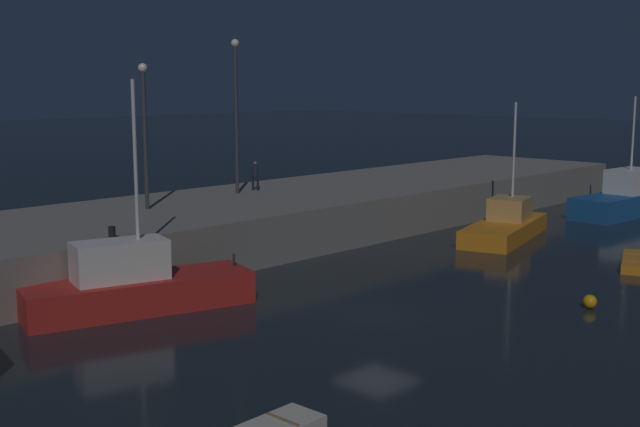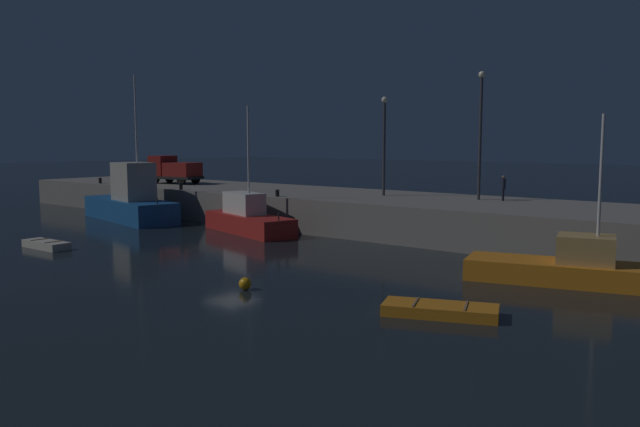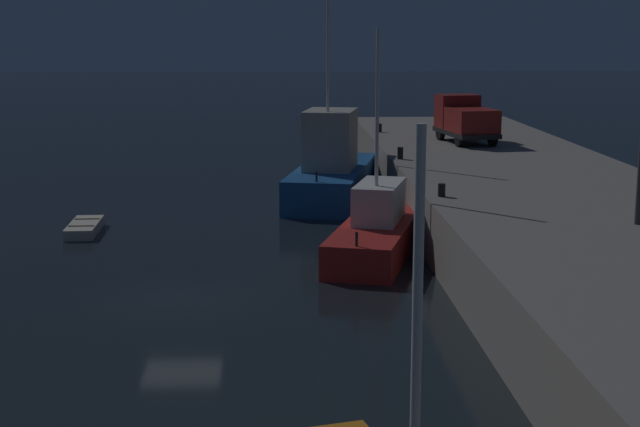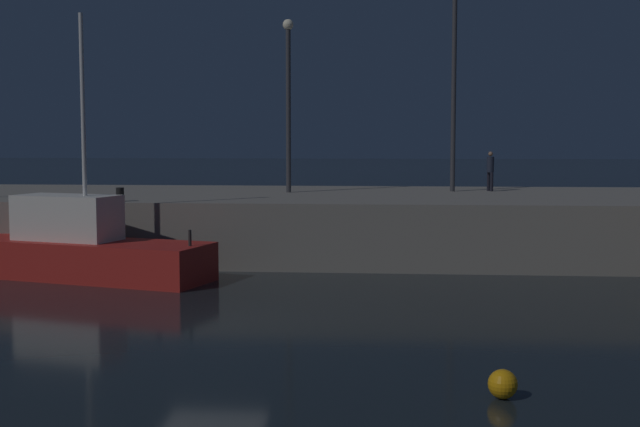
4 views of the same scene
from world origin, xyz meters
TOP-DOWN VIEW (x-y plane):
  - ground_plane at (0.00, 0.00)m, footprint 320.00×320.00m
  - pier_quay at (0.00, 14.04)m, footprint 74.64×10.76m
  - fishing_trawler_red at (-17.78, 5.94)m, footprint 11.38×5.49m
  - fishing_boat_white at (16.42, 4.63)m, footprint 8.65×4.69m
  - fishing_boat_orange at (-5.78, 6.94)m, footprint 8.82×4.73m
  - dinghy_orange_near at (-10.27, -5.04)m, footprint 3.40×1.28m
  - rowboat_white_mid at (14.61, -3.59)m, footprint 4.33×2.93m
  - mooring_buoy_near at (6.30, -5.15)m, footprint 0.53×0.53m
  - lamp_post_west at (0.14, 14.70)m, footprint 0.44×0.44m
  - lamp_post_east at (6.87, 15.90)m, footprint 0.44×0.44m
  - utility_truck at (-21.97, 13.52)m, footprint 5.28×2.91m
  - dockworker at (8.46, 16.18)m, footprint 0.38×0.42m
  - bollard_west at (-27.49, 9.41)m, footprint 0.28×0.28m
  - bollard_central at (-5.19, 9.29)m, footprint 0.28×0.28m
  - bollard_east at (-15.50, 9.10)m, footprint 0.28×0.28m

SIDE VIEW (x-z plane):
  - ground_plane at x=0.00m, z-range 0.00..0.00m
  - rowboat_white_mid at x=14.61m, z-range -0.02..0.43m
  - dinghy_orange_near at x=-10.27m, z-range -0.02..0.45m
  - mooring_buoy_near at x=6.30m, z-range 0.00..0.53m
  - fishing_boat_white at x=16.42m, z-range -2.96..4.40m
  - fishing_boat_orange at x=-5.78m, z-range -3.32..5.23m
  - pier_quay at x=0.00m, z-range 0.00..2.34m
  - fishing_trawler_red at x=-17.78m, z-range -4.12..7.06m
  - bollard_central at x=-5.19m, z-range 2.34..2.83m
  - bollard_west at x=-27.49m, z-range 2.34..2.86m
  - bollard_east at x=-15.50m, z-range 2.34..2.92m
  - dockworker at x=8.46m, z-range 2.46..4.11m
  - utility_truck at x=-21.97m, z-range 2.34..4.89m
  - lamp_post_west at x=0.14m, z-range 2.99..9.98m
  - lamp_post_east at x=6.87m, z-range 3.02..11.42m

